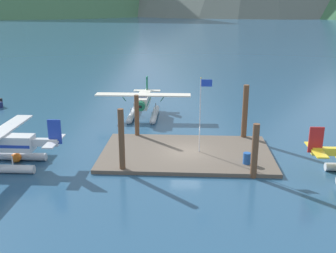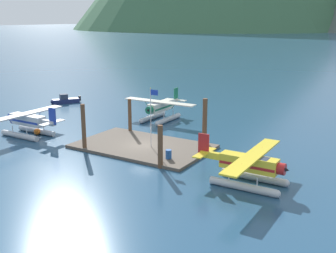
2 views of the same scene
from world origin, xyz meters
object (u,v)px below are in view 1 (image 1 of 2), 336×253
Objects in this scene: mooring_buoy at (16,157)px; seaplane_silver_port_aft at (3,147)px; flagpole at (202,107)px; seaplane_cream_bow_left at (143,103)px; fuel_drum at (247,158)px.

seaplane_silver_port_aft is (-0.57, -0.83, 1.18)m from mooring_buoy.
mooring_buoy is at bearing -170.78° from flagpole.
flagpole is 0.60× the size of seaplane_cream_bow_left.
fuel_drum is 18.22m from mooring_buoy.
seaplane_silver_port_aft is at bearing -177.47° from fuel_drum.
mooring_buoy is at bearing 55.29° from seaplane_silver_port_aft.
seaplane_silver_port_aft is (-15.30, -3.22, -2.61)m from flagpole.
seaplane_silver_port_aft is at bearing -122.43° from seaplane_cream_bow_left.
seaplane_cream_bow_left is (-6.09, 11.27, -2.61)m from flagpole.
fuel_drum is 1.11× the size of mooring_buoy.
flagpole is 15.39m from mooring_buoy.
fuel_drum is 0.08× the size of seaplane_silver_port_aft.
seaplane_silver_port_aft reaches higher than fuel_drum.
flagpole is 7.12× the size of fuel_drum.
flagpole is 7.92× the size of mooring_buoy.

